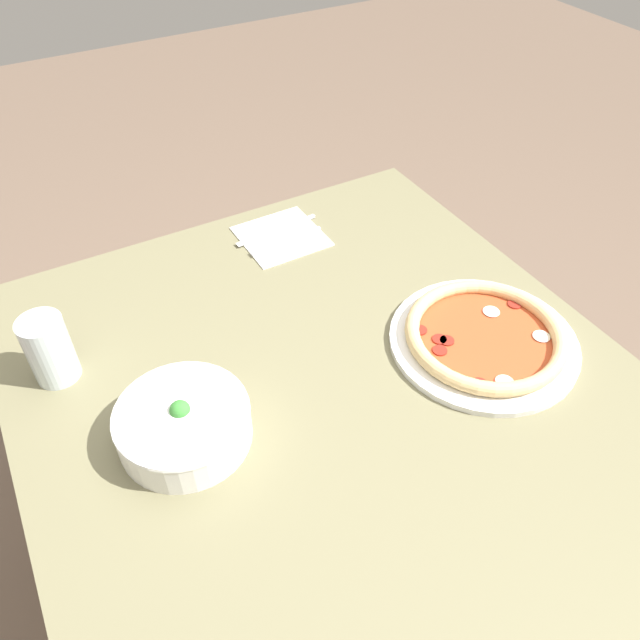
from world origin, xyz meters
name	(u,v)px	position (x,y,z in m)	size (l,w,h in m)	color
ground_plane	(329,586)	(0.00, 0.00, 0.00)	(8.00, 8.00, 0.00)	brown
dining_table	(333,426)	(0.00, 0.00, 0.66)	(1.13, 1.01, 0.76)	#706B4C
pizza	(484,337)	(-0.04, -0.29, 0.78)	(0.34, 0.34, 0.04)	white
bowl	(183,422)	(0.03, 0.25, 0.80)	(0.21, 0.21, 0.08)	white
napkin	(281,236)	(0.44, -0.12, 0.76)	(0.17, 0.17, 0.00)	white
fork	(287,241)	(0.41, -0.12, 0.77)	(0.03, 0.18, 0.00)	silver
knife	(280,229)	(0.46, -0.13, 0.77)	(0.03, 0.20, 0.01)	silver
glass	(49,349)	(0.26, 0.40, 0.82)	(0.07, 0.07, 0.12)	silver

